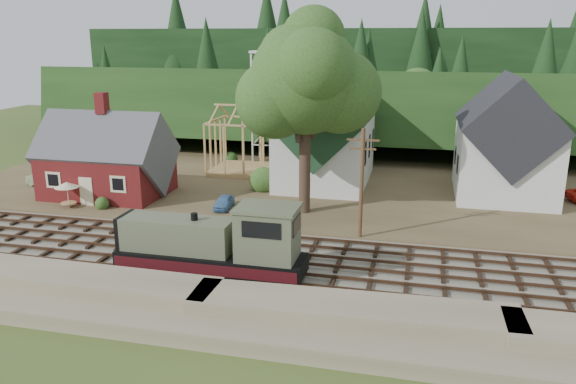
% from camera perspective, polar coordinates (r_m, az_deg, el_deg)
% --- Properties ---
extents(ground, '(140.00, 140.00, 0.00)m').
position_cam_1_polar(ground, '(36.71, -4.67, -6.81)').
color(ground, '#384C1E').
rests_on(ground, ground).
extents(embankment, '(64.00, 5.00, 1.60)m').
position_cam_1_polar(embankment, '(29.54, -9.91, -12.86)').
color(embankment, '#7F7259').
rests_on(embankment, ground).
extents(railroad_bed, '(64.00, 11.00, 0.16)m').
position_cam_1_polar(railroad_bed, '(36.68, -4.67, -6.70)').
color(railroad_bed, '#726B5B').
rests_on(railroad_bed, ground).
extents(village_flat, '(64.00, 26.00, 0.30)m').
position_cam_1_polar(village_flat, '(53.16, 1.34, 0.53)').
color(village_flat, brown).
rests_on(village_flat, ground).
extents(hillside, '(70.00, 28.96, 12.74)m').
position_cam_1_polar(hillside, '(76.26, 5.18, 4.97)').
color(hillside, '#1E3F19').
rests_on(hillside, ground).
extents(ridge, '(80.00, 20.00, 12.00)m').
position_cam_1_polar(ridge, '(91.90, 6.67, 6.74)').
color(ridge, black).
rests_on(ridge, ground).
extents(depot, '(10.80, 7.41, 9.00)m').
position_cam_1_polar(depot, '(51.95, -17.91, 2.89)').
color(depot, '#5A1416').
rests_on(depot, village_flat).
extents(church, '(8.40, 15.17, 13.00)m').
position_cam_1_polar(church, '(53.34, 3.87, 6.08)').
color(church, silver).
rests_on(church, village_flat).
extents(farmhouse, '(8.40, 10.80, 10.60)m').
position_cam_1_polar(farmhouse, '(52.49, 21.26, 4.55)').
color(farmhouse, silver).
rests_on(farmhouse, village_flat).
extents(timber_frame, '(8.20, 6.20, 6.99)m').
position_cam_1_polar(timber_frame, '(57.73, -3.64, 4.88)').
color(timber_frame, tan).
rests_on(timber_frame, village_flat).
extents(lattice_tower, '(3.20, 3.20, 12.12)m').
position_cam_1_polar(lattice_tower, '(62.61, -2.11, 11.98)').
color(lattice_tower, silver).
rests_on(lattice_tower, village_flat).
extents(big_tree, '(10.90, 8.40, 14.70)m').
position_cam_1_polar(big_tree, '(43.31, 2.02, 10.62)').
color(big_tree, '#38281E').
rests_on(big_tree, village_flat).
extents(telegraph_pole_near, '(2.20, 0.28, 8.00)m').
position_cam_1_polar(telegraph_pole_near, '(38.82, 7.48, 0.96)').
color(telegraph_pole_near, '#4C331E').
rests_on(telegraph_pole_near, ground).
extents(locomotive, '(11.20, 2.80, 4.50)m').
position_cam_1_polar(locomotive, '(33.51, -7.22, -5.42)').
color(locomotive, black).
rests_on(locomotive, railroad_bed).
extents(car_blue, '(1.50, 3.20, 1.06)m').
position_cam_1_polar(car_blue, '(46.18, -6.54, -1.03)').
color(car_blue, '#598ABE').
rests_on(car_blue, village_flat).
extents(car_green, '(3.83, 2.16, 1.19)m').
position_cam_1_polar(car_green, '(57.33, -23.58, 1.09)').
color(car_green, gray).
rests_on(car_green, village_flat).
extents(patio_set, '(1.94, 1.94, 2.16)m').
position_cam_1_polar(patio_set, '(49.23, -21.55, 0.58)').
color(patio_set, silver).
rests_on(patio_set, village_flat).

